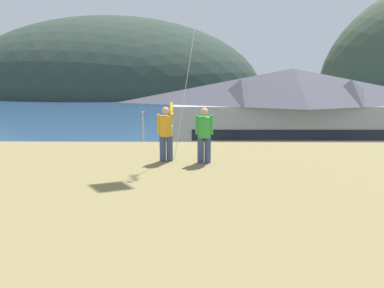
{
  "coord_description": "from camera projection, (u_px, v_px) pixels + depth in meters",
  "views": [
    {
      "loc": [
        -0.69,
        -20.57,
        10.55
      ],
      "look_at": [
        -1.06,
        9.0,
        4.12
      ],
      "focal_mm": 34.68,
      "sensor_mm": 36.0,
      "label": 1
    }
  ],
  "objects": [
    {
      "name": "ground_plane",
      "position": [
        208.0,
        242.0,
        22.33
      ],
      "size": [
        600.0,
        600.0,
        0.0
      ],
      "primitive_type": "plane",
      "color": "#66604C"
    },
    {
      "name": "parking_lot_pad",
      "position": [
        206.0,
        210.0,
        27.21
      ],
      "size": [
        40.0,
        20.0,
        0.1
      ],
      "primitive_type": "cube",
      "color": "gray",
      "rests_on": "ground"
    },
    {
      "name": "bay_water",
      "position": [
        200.0,
        113.0,
        80.96
      ],
      "size": [
        360.0,
        84.0,
        0.03
      ],
      "primitive_type": "cube",
      "color": "navy",
      "rests_on": "ground"
    },
    {
      "name": "far_hill_west_ridge",
      "position": [
        112.0,
        92.0,
        140.24
      ],
      "size": [
        112.02,
        73.27,
        55.02
      ],
      "primitive_type": "ellipsoid",
      "color": "#2D3D33",
      "rests_on": "ground"
    },
    {
      "name": "harbor_lodge",
      "position": [
        291.0,
        112.0,
        40.97
      ],
      "size": [
        27.47,
        9.31,
        10.04
      ],
      "color": "#999E99",
      "rests_on": "ground"
    },
    {
      "name": "storage_shed_near_lot",
      "position": [
        98.0,
        171.0,
        28.72
      ],
      "size": [
        6.24,
        5.14,
        4.62
      ],
      "color": "beige",
      "rests_on": "ground"
    },
    {
      "name": "storage_shed_waterside",
      "position": [
        203.0,
        135.0,
        43.63
      ],
      "size": [
        6.03,
        5.73,
        4.4
      ],
      "color": "#474C56",
      "rests_on": "ground"
    },
    {
      "name": "wharf_dock",
      "position": [
        200.0,
        136.0,
        53.3
      ],
      "size": [
        3.2,
        12.44,
        0.7
      ],
      "color": "#70604C",
      "rests_on": "ground"
    },
    {
      "name": "moored_boat_wharfside",
      "position": [
        176.0,
        136.0,
        51.49
      ],
      "size": [
        2.38,
        6.73,
        2.16
      ],
      "color": "#A8A399",
      "rests_on": "ground"
    },
    {
      "name": "moored_boat_outer_mooring",
      "position": [
        223.0,
        134.0,
        52.56
      ],
      "size": [
        1.98,
        5.91,
        2.16
      ],
      "color": "navy",
      "rests_on": "ground"
    },
    {
      "name": "parked_car_front_row_end",
      "position": [
        180.0,
        223.0,
        22.53
      ],
      "size": [
        4.25,
        2.14,
        1.82
      ],
      "color": "slate",
      "rests_on": "parking_lot_pad"
    },
    {
      "name": "parked_car_front_row_red",
      "position": [
        261.0,
        191.0,
        28.06
      ],
      "size": [
        4.27,
        2.2,
        1.82
      ],
      "color": "black",
      "rests_on": "parking_lot_pad"
    },
    {
      "name": "parked_car_back_row_right",
      "position": [
        351.0,
        189.0,
        28.66
      ],
      "size": [
        4.33,
        2.31,
        1.82
      ],
      "color": "#9EA3A8",
      "rests_on": "parking_lot_pad"
    },
    {
      "name": "parking_light_pole",
      "position": [
        144.0,
        143.0,
        31.9
      ],
      "size": [
        0.24,
        0.78,
        6.42
      ],
      "color": "#ADADB2",
      "rests_on": "parking_lot_pad"
    },
    {
      "name": "person_kite_flyer",
      "position": [
        166.0,
        132.0,
        11.74
      ],
      "size": [
        0.52,
        0.68,
        1.86
      ],
      "color": "#384770",
      "rests_on": "grassy_hill_foreground"
    },
    {
      "name": "person_companion",
      "position": [
        204.0,
        134.0,
        11.52
      ],
      "size": [
        0.55,
        0.4,
        1.74
      ],
      "color": "#384770",
      "rests_on": "grassy_hill_foreground"
    }
  ]
}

